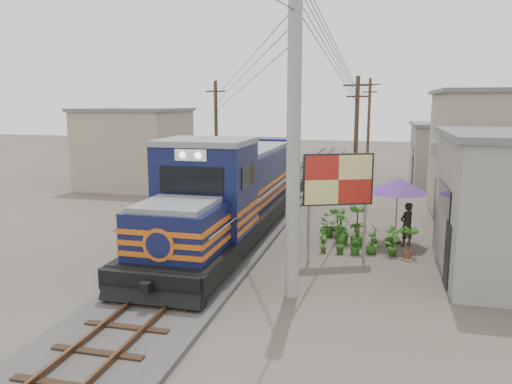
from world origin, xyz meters
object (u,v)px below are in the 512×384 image
(market_umbrella, at_px, (398,186))
(vendor, at_px, (407,224))
(locomotive, at_px, (237,192))
(billboard, at_px, (338,182))

(market_umbrella, height_order, vendor, market_umbrella)
(locomotive, relative_size, vendor, 9.80)
(locomotive, height_order, market_umbrella, locomotive)
(locomotive, height_order, billboard, locomotive)
(locomotive, relative_size, market_umbrella, 6.42)
(billboard, height_order, vendor, billboard)
(market_umbrella, relative_size, vendor, 1.53)
(vendor, bearing_deg, market_umbrella, -84.28)
(locomotive, distance_m, vendor, 7.05)
(billboard, relative_size, vendor, 2.22)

